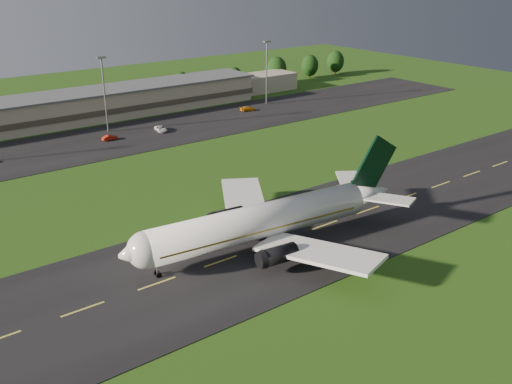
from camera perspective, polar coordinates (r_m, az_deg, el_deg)
ground at (r=94.67m, az=2.03°, el=-5.06°), size 360.00×360.00×0.00m
taxiway at (r=94.65m, az=2.03°, el=-5.04°), size 220.00×30.00×0.10m
apron at (r=153.55m, az=-15.09°, el=4.91°), size 260.00×30.00×0.10m
airliner at (r=91.10m, az=0.81°, el=-2.92°), size 51.23×41.94×15.57m
terminal at (r=176.67m, az=-16.34°, el=8.28°), size 145.00×16.00×8.40m
light_mast_centre at (r=159.60m, az=-14.99°, el=10.26°), size 2.40×1.20×20.35m
light_mast_east at (r=186.83m, az=1.07°, el=12.58°), size 2.40×1.20×20.35m
tree_line at (r=198.59m, az=-8.38°, el=10.63°), size 200.79×8.85×10.24m
service_vehicle_b at (r=153.87m, az=-14.42°, el=5.29°), size 4.11×1.66×1.33m
service_vehicle_c at (r=159.18m, az=-9.50°, el=6.25°), size 3.29×5.57×1.45m
service_vehicle_d at (r=179.75m, az=-0.84°, el=8.33°), size 5.17×3.03×1.41m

